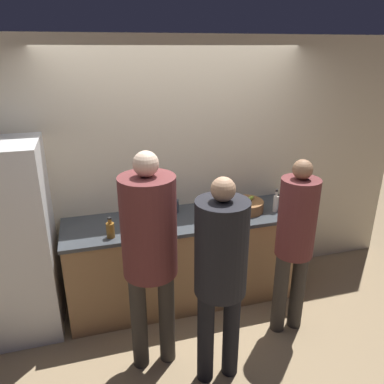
# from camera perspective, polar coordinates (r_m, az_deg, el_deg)

# --- Properties ---
(ground_plane) EXTENTS (14.00, 14.00, 0.00)m
(ground_plane) POSITION_cam_1_polar(r_m,az_deg,el_deg) (3.86, 0.67, -18.79)
(ground_plane) COLOR #9E8460
(wall_back) EXTENTS (5.20, 0.06, 2.60)m
(wall_back) POSITION_cam_1_polar(r_m,az_deg,el_deg) (3.84, -2.36, 3.29)
(wall_back) COLOR beige
(wall_back) RESTS_ON ground_plane
(counter) EXTENTS (2.36, 0.71, 0.93)m
(counter) POSITION_cam_1_polar(r_m,az_deg,el_deg) (3.89, -0.96, -10.00)
(counter) COLOR #9E754C
(counter) RESTS_ON ground_plane
(refrigerator) EXTENTS (0.75, 0.69, 1.78)m
(refrigerator) POSITION_cam_1_polar(r_m,az_deg,el_deg) (3.65, -26.34, -7.01)
(refrigerator) COLOR white
(refrigerator) RESTS_ON ground_plane
(person_left) EXTENTS (0.41, 0.41, 1.83)m
(person_left) POSITION_cam_1_polar(r_m,az_deg,el_deg) (2.81, -6.50, -7.62)
(person_left) COLOR #38332D
(person_left) RESTS_ON ground_plane
(person_center) EXTENTS (0.38, 0.38, 1.69)m
(person_center) POSITION_cam_1_polar(r_m,az_deg,el_deg) (2.73, 4.40, -11.01)
(person_center) COLOR black
(person_center) RESTS_ON ground_plane
(person_right) EXTENTS (0.33, 0.33, 1.65)m
(person_right) POSITION_cam_1_polar(r_m,az_deg,el_deg) (3.36, 15.45, -6.47)
(person_right) COLOR #38332D
(person_right) RESTS_ON ground_plane
(fruit_bowl) EXTENTS (0.37, 0.37, 0.14)m
(fruit_bowl) POSITION_cam_1_polar(r_m,az_deg,el_deg) (3.84, 8.15, -2.06)
(fruit_bowl) COLOR brown
(fruit_bowl) RESTS_ON counter
(utensil_crock) EXTENTS (0.11, 0.11, 0.30)m
(utensil_crock) POSITION_cam_1_polar(r_m,az_deg,el_deg) (3.76, -2.86, -2.07)
(utensil_crock) COLOR #3D424C
(utensil_crock) RESTS_ON counter
(bottle_amber) EXTENTS (0.07, 0.07, 0.19)m
(bottle_amber) POSITION_cam_1_polar(r_m,az_deg,el_deg) (3.34, -12.33, -5.59)
(bottle_amber) COLOR brown
(bottle_amber) RESTS_ON counter
(bottle_clear) EXTENTS (0.05, 0.05, 0.24)m
(bottle_clear) POSITION_cam_1_polar(r_m,az_deg,el_deg) (3.85, 12.64, -1.63)
(bottle_clear) COLOR silver
(bottle_clear) RESTS_ON counter
(cup_yellow) EXTENTS (0.07, 0.07, 0.08)m
(cup_yellow) POSITION_cam_1_polar(r_m,az_deg,el_deg) (3.44, -7.97, -5.10)
(cup_yellow) COLOR gold
(cup_yellow) RESTS_ON counter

